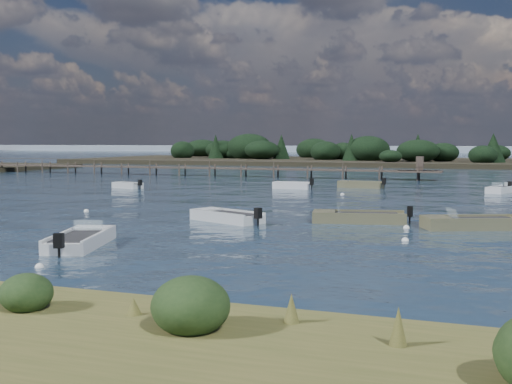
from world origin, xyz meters
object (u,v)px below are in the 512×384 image
at_px(tender_far_grey, 128,187).
at_px(dinghy_mid_white_b, 472,225).
at_px(dinghy_extra_b, 360,186).
at_px(tender_far_white, 292,187).
at_px(jetty, 212,168).
at_px(dinghy_near_olive, 81,242).
at_px(dinghy_mid_white_a, 358,219).
at_px(dinghy_mid_grey, 227,219).
at_px(dinghy_extra_a, 501,191).

bearing_deg(tender_far_grey, dinghy_mid_white_b, -30.29).
height_order(dinghy_extra_b, tender_far_white, tender_far_white).
distance_m(tender_far_grey, jetty, 22.29).
distance_m(dinghy_near_olive, dinghy_mid_white_a, 15.28).
relative_size(dinghy_near_olive, tender_far_white, 1.37).
height_order(tender_far_grey, dinghy_extra_b, dinghy_extra_b).
relative_size(tender_far_white, dinghy_mid_white_a, 0.69).
height_order(dinghy_near_olive, dinghy_extra_b, dinghy_extra_b).
bearing_deg(dinghy_mid_white_a, tender_far_white, 115.41).
bearing_deg(dinghy_extra_b, dinghy_mid_grey, -94.17).
height_order(dinghy_mid_grey, dinghy_mid_white_b, dinghy_mid_white_b).
bearing_deg(dinghy_mid_grey, tender_far_grey, 132.90).
distance_m(dinghy_extra_b, dinghy_mid_white_a, 26.25).
bearing_deg(tender_far_white, dinghy_extra_b, 30.13).
bearing_deg(jetty, dinghy_extra_a, -24.54).
bearing_deg(dinghy_mid_white_a, dinghy_extra_b, 100.72).
relative_size(tender_far_grey, dinghy_extra_b, 0.77).
height_order(dinghy_mid_grey, jetty, jetty).
height_order(dinghy_mid_white_b, dinghy_mid_white_a, dinghy_mid_white_b).
distance_m(dinghy_mid_grey, tender_far_grey, 27.10).
bearing_deg(tender_far_white, dinghy_mid_grey, -81.35).
distance_m(dinghy_near_olive, dinghy_mid_grey, 10.17).
relative_size(dinghy_mid_grey, tender_far_white, 1.25).
xyz_separation_m(tender_far_grey, dinghy_extra_a, (33.00, 6.63, -0.00)).
bearing_deg(dinghy_mid_white_a, dinghy_mid_white_b, -5.56).
distance_m(dinghy_extra_b, tender_far_white, 6.68).
bearing_deg(dinghy_mid_grey, dinghy_extra_b, 85.83).
distance_m(dinghy_extra_a, jetty, 37.61).
xyz_separation_m(tender_far_grey, jetty, (-1.20, 22.25, 0.83)).
height_order(dinghy_near_olive, dinghy_extra_a, dinghy_near_olive).
distance_m(dinghy_mid_grey, dinghy_extra_a, 30.21).
height_order(dinghy_mid_white_b, dinghy_extra_b, dinghy_mid_white_b).
relative_size(dinghy_mid_grey, dinghy_extra_a, 1.14).
height_order(tender_far_white, dinghy_extra_a, tender_far_white).
relative_size(dinghy_mid_white_a, jetty, 0.09).
xyz_separation_m(dinghy_mid_grey, tender_far_grey, (-18.45, 19.85, -0.01)).
bearing_deg(dinghy_mid_white_b, tender_far_grey, 149.71).
bearing_deg(jetty, dinghy_extra_b, -33.14).
bearing_deg(dinghy_mid_white_b, dinghy_mid_grey, -173.07).
xyz_separation_m(dinghy_mid_white_b, dinghy_mid_white_a, (-5.94, 0.58, -0.01)).
relative_size(dinghy_mid_grey, dinghy_extra_b, 1.03).
distance_m(dinghy_mid_grey, dinghy_extra_b, 28.01).
distance_m(dinghy_mid_grey, tender_far_white, 24.87).
bearing_deg(dinghy_extra_b, tender_far_grey, -158.46).
distance_m(tender_far_grey, dinghy_mid_white_a, 30.94).
height_order(tender_far_white, dinghy_mid_white_a, tender_far_white).
bearing_deg(dinghy_mid_grey, jetty, 115.02).
bearing_deg(dinghy_mid_white_a, dinghy_mid_grey, -162.81).
distance_m(tender_far_white, jetty, 23.68).
relative_size(dinghy_near_olive, jetty, 0.08).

